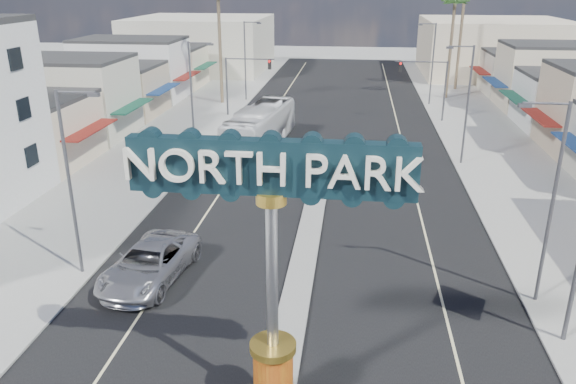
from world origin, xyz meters
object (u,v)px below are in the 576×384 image
(streetlight_l_mid, at_px, (193,93))
(streetlight_r_mid, at_px, (466,99))
(streetlight_r_far, at_px, (431,60))
(car_parked_left, at_px, (206,154))
(streetlight_l_near, at_px, (72,176))
(traffic_signal_left, at_px, (244,75))
(streetlight_l_far, at_px, (246,57))
(palm_right_mid, at_px, (455,6))
(city_bus, at_px, (260,127))
(gateway_sign, at_px, (272,250))
(traffic_signal_right, at_px, (427,79))
(suv_left, at_px, (150,263))
(streetlight_r_near, at_px, (550,195))

(streetlight_l_mid, distance_m, streetlight_r_mid, 20.87)
(streetlight_r_far, bearing_deg, car_parked_left, -128.34)
(streetlight_l_near, height_order, streetlight_l_mid, same)
(traffic_signal_left, relative_size, streetlight_l_far, 0.67)
(streetlight_l_mid, height_order, palm_right_mid, palm_right_mid)
(palm_right_mid, xyz_separation_m, city_bus, (-18.63, -23.39, -8.84))
(palm_right_mid, bearing_deg, gateway_sign, -103.53)
(streetlight_r_mid, relative_size, streetlight_r_far, 1.00)
(traffic_signal_right, distance_m, suv_left, 38.00)
(traffic_signal_right, height_order, city_bus, traffic_signal_right)
(traffic_signal_left, relative_size, streetlight_l_mid, 0.67)
(gateway_sign, relative_size, traffic_signal_right, 1.53)
(streetlight_r_mid, xyz_separation_m, suv_left, (-17.49, -20.19, -4.17))
(traffic_signal_right, bearing_deg, streetlight_l_far, 157.80)
(streetlight_r_near, height_order, streetlight_r_far, same)
(streetlight_l_mid, bearing_deg, city_bus, 28.48)
(streetlight_r_near, relative_size, suv_left, 1.40)
(streetlight_l_mid, relative_size, car_parked_left, 1.81)
(traffic_signal_left, height_order, palm_right_mid, palm_right_mid)
(streetlight_l_far, relative_size, streetlight_r_near, 1.00)
(streetlight_r_far, distance_m, city_bus, 25.40)
(streetlight_l_far, height_order, streetlight_r_mid, same)
(streetlight_l_mid, height_order, streetlight_r_far, same)
(streetlight_l_near, distance_m, streetlight_l_mid, 20.00)
(streetlight_l_far, distance_m, streetlight_r_far, 20.87)
(traffic_signal_right, relative_size, streetlight_l_near, 0.67)
(streetlight_r_near, xyz_separation_m, city_bus, (-16.06, 22.61, -3.31))
(traffic_signal_left, bearing_deg, gateway_sign, -77.67)
(gateway_sign, relative_size, car_parked_left, 1.84)
(traffic_signal_right, relative_size, palm_right_mid, 0.50)
(gateway_sign, bearing_deg, palm_right_mid, 76.47)
(traffic_signal_left, bearing_deg, car_parked_left, -89.36)
(streetlight_l_near, distance_m, city_bus, 23.35)
(streetlight_l_near, height_order, streetlight_r_mid, same)
(traffic_signal_left, distance_m, palm_right_mid, 26.01)
(gateway_sign, relative_size, streetlight_l_mid, 1.02)
(traffic_signal_right, xyz_separation_m, streetlight_r_far, (1.25, 8.01, 0.79))
(gateway_sign, bearing_deg, car_parked_left, 109.47)
(streetlight_r_mid, bearing_deg, streetlight_l_near, -136.21)
(streetlight_r_mid, relative_size, car_parked_left, 1.81)
(streetlight_l_near, relative_size, city_bus, 0.71)
(gateway_sign, bearing_deg, traffic_signal_left, 102.33)
(streetlight_l_far, relative_size, suv_left, 1.40)
(streetlight_r_far, distance_m, car_parked_left, 31.61)
(suv_left, relative_size, city_bus, 0.51)
(gateway_sign, relative_size, streetlight_r_near, 1.02)
(suv_left, bearing_deg, gateway_sign, -40.69)
(traffic_signal_left, xyz_separation_m, suv_left, (2.13, -34.19, -3.38))
(gateway_sign, relative_size, streetlight_r_far, 1.02)
(traffic_signal_left, height_order, city_bus, traffic_signal_left)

